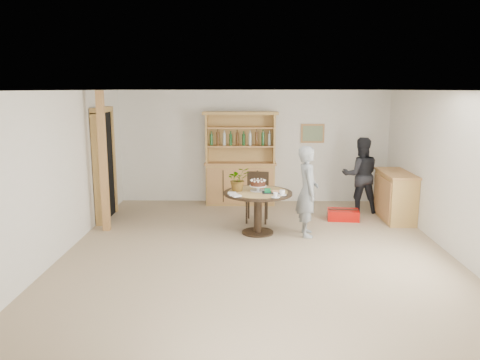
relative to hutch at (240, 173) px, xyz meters
name	(u,v)px	position (x,y,z in m)	size (l,w,h in m)	color
ground	(257,254)	(0.30, -3.24, -0.69)	(7.00, 7.00, 0.00)	tan
room_shell	(258,142)	(0.30, -3.23, 1.05)	(6.04, 7.04, 2.52)	white
doorway	(104,163)	(-2.63, -1.24, 0.42)	(0.13, 1.10, 2.18)	black
pine_post	(103,162)	(-2.40, -2.04, 0.56)	(0.12, 0.12, 2.50)	tan
hutch	(240,173)	(0.00, 0.00, 0.00)	(1.62, 0.54, 2.04)	tan
sideboard	(395,196)	(3.04, -1.24, -0.22)	(0.54, 1.26, 0.94)	tan
dining_table	(258,200)	(0.34, -2.19, -0.08)	(1.20, 1.20, 0.76)	black
dining_chair	(257,194)	(0.35, -1.36, -0.15)	(0.47, 0.47, 0.95)	black
birthday_cake	(258,184)	(0.34, -2.14, 0.19)	(0.30, 0.30, 0.20)	white
flower_vase	(238,179)	(-0.01, -2.14, 0.28)	(0.38, 0.33, 0.42)	#3F7233
gift_tray	(271,192)	(0.55, -2.31, 0.10)	(0.30, 0.20, 0.08)	black
coffee_cup_a	(282,193)	(0.74, -2.47, 0.11)	(0.15, 0.15, 0.09)	white
coffee_cup_b	(276,195)	(0.62, -2.64, 0.11)	(0.15, 0.15, 0.08)	white
napkins	(234,194)	(-0.07, -2.50, 0.09)	(0.24, 0.33, 0.03)	white
teen_boy	(307,191)	(1.19, -2.29, 0.10)	(0.57, 0.38, 1.57)	gray
adult_person	(360,175)	(2.48, -0.68, 0.09)	(0.76, 0.59, 1.56)	black
red_suitcase	(343,215)	(2.03, -1.29, -0.59)	(0.64, 0.46, 0.21)	red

